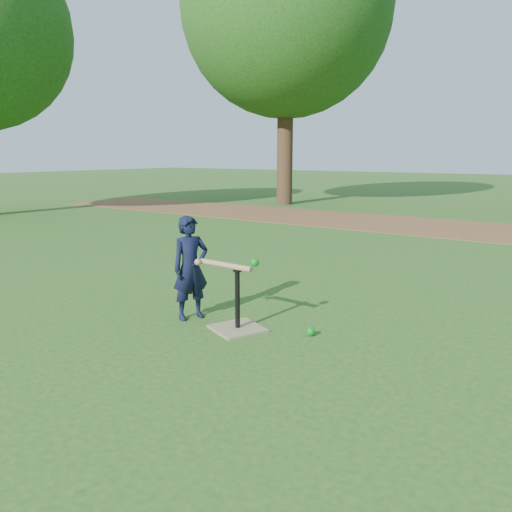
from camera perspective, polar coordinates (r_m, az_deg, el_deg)
The scene contains 7 objects.
ground at distance 4.85m, azimuth 1.81°, elevation -7.74°, with size 80.00×80.00×0.00m, color #285116.
dirt_strip at distance 11.72m, azimuth 22.21°, elevation 2.89°, with size 24.00×3.00×0.01m, color brown.
child at distance 4.92m, azimuth -7.49°, elevation -1.36°, with size 0.37×0.24×1.02m, color black.
wiffle_ball_ground at distance 4.56m, azimuth 6.27°, elevation -8.58°, with size 0.08×0.08×0.08m, color #0B8219.
batting_tee at distance 4.66m, azimuth -2.12°, elevation -7.13°, with size 0.56×0.56×0.61m.
swing_action at distance 4.57m, azimuth -3.17°, elevation -0.94°, with size 0.65×0.18×0.12m.
tree_left at distance 16.79m, azimuth 3.50°, elevation 26.28°, with size 6.40×6.40×9.08m.
Camera 1 is at (2.48, -3.85, 1.61)m, focal length 35.00 mm.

